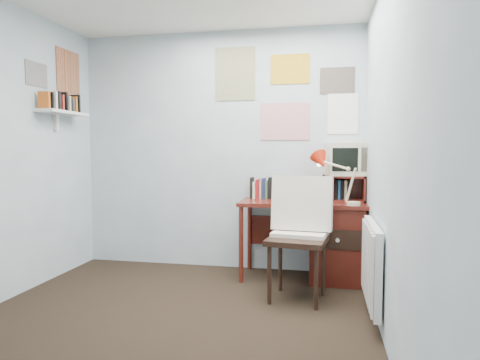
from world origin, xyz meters
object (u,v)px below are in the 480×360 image
object	(u,v)px
tv_riser	(343,188)
radiator	(372,264)
desk_lamp	(354,181)
crt_tv	(346,158)
desk	(330,239)
wall_shelf	(63,113)
desk_chair	(297,240)

from	to	relation	value
tv_riser	radiator	distance (m)	1.15
desk_lamp	crt_tv	xyz separation A→B (m)	(-0.06, 0.35, 0.20)
desk	wall_shelf	world-z (taller)	wall_shelf
desk_chair	wall_shelf	size ratio (longest dim) A/B	1.63
desk_chair	desk_lamp	xyz separation A→B (m)	(0.48, 0.39, 0.48)
crt_tv	radiator	xyz separation A→B (m)	(0.15, -1.06, -0.76)
desk	desk_lamp	distance (m)	0.65
desk	desk_chair	world-z (taller)	desk_chair
desk_chair	crt_tv	world-z (taller)	crt_tv
crt_tv	desk_chair	bearing A→B (deg)	-129.05
radiator	desk	bearing A→B (deg)	107.24
desk_lamp	tv_riser	size ratio (longest dim) A/B	1.10
desk_lamp	wall_shelf	xyz separation A→B (m)	(-2.77, -0.16, 0.64)
desk	radiator	size ratio (longest dim) A/B	1.50
desk	wall_shelf	size ratio (longest dim) A/B	1.94
crt_tv	desk	bearing A→B (deg)	-146.31
radiator	desk_lamp	bearing A→B (deg)	97.48
wall_shelf	desk_chair	bearing A→B (deg)	-5.80
tv_riser	radiator	xyz separation A→B (m)	(0.17, -1.04, -0.47)
desk	tv_riser	bearing A→B (deg)	42.96
desk_lamp	wall_shelf	distance (m)	2.84
crt_tv	radiator	bearing A→B (deg)	-91.60
tv_riser	radiator	world-z (taller)	tv_riser
radiator	wall_shelf	size ratio (longest dim) A/B	1.29
desk_lamp	radiator	world-z (taller)	desk_lamp
desk_chair	tv_riser	distance (m)	0.91
desk_chair	crt_tv	bearing A→B (deg)	69.16
desk_lamp	radiator	size ratio (longest dim) A/B	0.55
desk_chair	wall_shelf	world-z (taller)	wall_shelf
desk_lamp	tv_riser	distance (m)	0.35
desk_chair	crt_tv	size ratio (longest dim) A/B	2.77
crt_tv	desk_lamp	bearing A→B (deg)	-90.38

